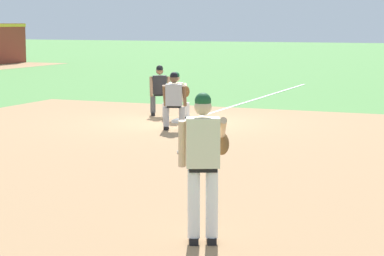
{
  "coord_description": "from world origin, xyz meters",
  "views": [
    {
      "loc": [
        -18.34,
        -7.96,
        2.69
      ],
      "look_at": [
        -7.08,
        -3.27,
        0.96
      ],
      "focal_mm": 70.0,
      "sensor_mm": 36.0,
      "label": 1
    }
  ],
  "objects_px": {
    "pitcher": "(204,158)",
    "first_baseman": "(177,94)",
    "baserunner": "(174,99)",
    "umpire": "(160,88)",
    "first_base_bag": "(181,121)",
    "baseball": "(179,152)"
  },
  "relations": [
    {
      "from": "umpire",
      "to": "pitcher",
      "type": "bearing_deg",
      "value": -152.56
    },
    {
      "from": "baserunner",
      "to": "umpire",
      "type": "height_order",
      "value": "same"
    },
    {
      "from": "first_base_bag",
      "to": "baseball",
      "type": "height_order",
      "value": "first_base_bag"
    },
    {
      "from": "pitcher",
      "to": "umpire",
      "type": "height_order",
      "value": "pitcher"
    },
    {
      "from": "first_baseman",
      "to": "umpire",
      "type": "relative_size",
      "value": 0.92
    },
    {
      "from": "first_base_bag",
      "to": "baserunner",
      "type": "bearing_deg",
      "value": -163.34
    },
    {
      "from": "pitcher",
      "to": "first_baseman",
      "type": "distance_m",
      "value": 11.58
    },
    {
      "from": "pitcher",
      "to": "baserunner",
      "type": "xyz_separation_m",
      "value": [
        8.73,
        4.28,
        -0.27
      ]
    },
    {
      "from": "first_base_bag",
      "to": "baseball",
      "type": "xyz_separation_m",
      "value": [
        -4.42,
        -1.87,
        -0.01
      ]
    },
    {
      "from": "first_baseman",
      "to": "baserunner",
      "type": "xyz_separation_m",
      "value": [
        -1.73,
        -0.68,
        0.06
      ]
    },
    {
      "from": "first_base_bag",
      "to": "umpire",
      "type": "bearing_deg",
      "value": 44.03
    },
    {
      "from": "first_base_bag",
      "to": "baseball",
      "type": "relative_size",
      "value": 5.14
    },
    {
      "from": "first_baseman",
      "to": "pitcher",
      "type": "bearing_deg",
      "value": -154.63
    },
    {
      "from": "first_base_bag",
      "to": "umpire",
      "type": "xyz_separation_m",
      "value": [
        1.23,
        1.19,
        0.75
      ]
    },
    {
      "from": "pitcher",
      "to": "first_baseman",
      "type": "xyz_separation_m",
      "value": [
        10.46,
        4.96,
        -0.33
      ]
    },
    {
      "from": "baserunner",
      "to": "umpire",
      "type": "distance_m",
      "value": 3.02
    },
    {
      "from": "first_baseman",
      "to": "baserunner",
      "type": "relative_size",
      "value": 0.92
    },
    {
      "from": "pitcher",
      "to": "baserunner",
      "type": "relative_size",
      "value": 1.27
    },
    {
      "from": "pitcher",
      "to": "baseball",
      "type": "bearing_deg",
      "value": 26.42
    },
    {
      "from": "umpire",
      "to": "first_base_bag",
      "type": "bearing_deg",
      "value": -135.97
    },
    {
      "from": "pitcher",
      "to": "umpire",
      "type": "distance_m",
      "value": 12.74
    },
    {
      "from": "first_base_bag",
      "to": "pitcher",
      "type": "xyz_separation_m",
      "value": [
        -10.07,
        -4.68,
        1.01
      ]
    }
  ]
}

